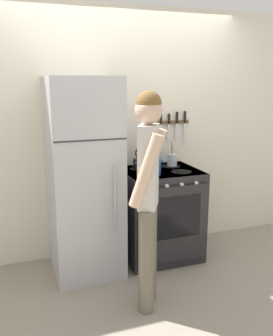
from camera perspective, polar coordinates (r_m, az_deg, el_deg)
ground_plane at (r=4.29m, az=-2.03°, el=-11.87°), size 14.00×14.00×0.00m
wall_back at (r=3.95m, az=-2.32°, el=5.29°), size 10.00×0.06×2.55m
refrigerator at (r=3.54m, az=-8.03°, el=-1.51°), size 0.63×0.72×1.86m
stove_range at (r=3.90m, az=3.72°, el=-6.94°), size 0.77×0.69×0.93m
dutch_oven_pot at (r=3.59m, az=1.95°, el=0.31°), size 0.28×0.24×0.19m
tea_kettle at (r=3.83m, az=0.72°, el=0.94°), size 0.20×0.16×0.23m
utensil_jar at (r=3.97m, az=5.45°, el=1.28°), size 0.10×0.10×0.25m
person at (r=2.89m, az=1.79°, el=-3.31°), size 0.40×0.43×1.75m
wall_knife_strip at (r=4.10m, az=5.61°, el=6.98°), size 0.38×0.03×0.35m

